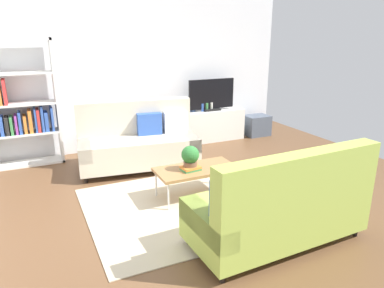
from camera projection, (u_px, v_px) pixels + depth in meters
The scene contains 18 objects.
ground_plane at pixel (191, 201), 4.87m from camera, with size 7.68×7.68×0.00m, color brown.
wall_far at pixel (129, 72), 6.86m from camera, with size 6.40×0.12×2.90m, color silver.
area_rug at pixel (199, 202), 4.81m from camera, with size 2.90×2.20×0.01m, color beige.
couch_beige at pixel (139, 142), 5.95m from camera, with size 1.99×1.08×1.10m.
couch_green at pixel (280, 206), 3.76m from camera, with size 1.93×0.90×1.10m.
coffee_table at pixel (196, 170), 4.89m from camera, with size 1.10×0.56×0.42m.
tv_console at pixel (210, 125), 7.54m from camera, with size 1.40×0.44×0.64m, color silver.
tv at pixel (211, 95), 7.34m from camera, with size 1.00×0.20×0.64m.
bookshelf at pixel (21, 109), 5.94m from camera, with size 1.10×0.36×2.10m.
storage_trunk at pixel (257, 125), 7.93m from camera, with size 0.52×0.40×0.44m, color #4C5666.
potted_plant at pixel (190, 157), 4.77m from camera, with size 0.24×0.24×0.33m.
table_book_0 at pixel (191, 169), 4.81m from camera, with size 0.24×0.18×0.03m, color #3F8C4C.
table_book_1 at pixel (191, 167), 4.80m from camera, with size 0.24×0.18×0.03m, color orange.
vase_0 at pixel (184, 108), 7.23m from camera, with size 0.14×0.14×0.18m, color silver.
vase_1 at pixel (193, 108), 7.32m from camera, with size 0.11×0.11×0.14m, color #4C72B2.
bottle_0 at pixel (202, 108), 7.30m from camera, with size 0.05×0.05×0.16m, color #3359B2.
bottle_1 at pixel (207, 107), 7.34m from camera, with size 0.06×0.06×0.17m, color #3F8C4C.
bottle_2 at pixel (211, 106), 7.39m from camera, with size 0.05×0.05×0.17m, color silver.
Camera 1 is at (-1.85, -4.01, 2.18)m, focal length 33.75 mm.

